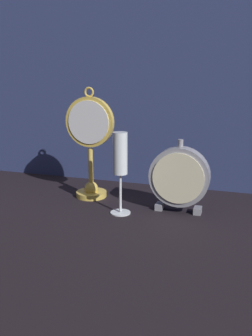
% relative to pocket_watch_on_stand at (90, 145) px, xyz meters
% --- Properties ---
extents(ground_plane, '(4.00, 4.00, 0.00)m').
position_rel_pocket_watch_on_stand_xyz_m(ground_plane, '(0.13, -0.14, -0.16)').
color(ground_plane, black).
extents(fabric_backdrop_drape, '(1.44, 0.01, 0.62)m').
position_rel_pocket_watch_on_stand_xyz_m(fabric_backdrop_drape, '(0.13, 0.19, 0.15)').
color(fabric_backdrop_drape, navy).
rests_on(fabric_backdrop_drape, ground_plane).
extents(pocket_watch_on_stand, '(0.15, 0.09, 0.33)m').
position_rel_pocket_watch_on_stand_xyz_m(pocket_watch_on_stand, '(0.00, 0.00, 0.00)').
color(pocket_watch_on_stand, gold).
rests_on(pocket_watch_on_stand, ground_plane).
extents(mantel_clock_silver, '(0.16, 0.04, 0.20)m').
position_rel_pocket_watch_on_stand_xyz_m(mantel_clock_silver, '(0.28, -0.05, -0.06)').
color(mantel_clock_silver, gray).
rests_on(mantel_clock_silver, ground_plane).
extents(champagne_flute, '(0.05, 0.05, 0.22)m').
position_rel_pocket_watch_on_stand_xyz_m(champagne_flute, '(0.13, -0.11, -0.01)').
color(champagne_flute, silver).
rests_on(champagne_flute, ground_plane).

